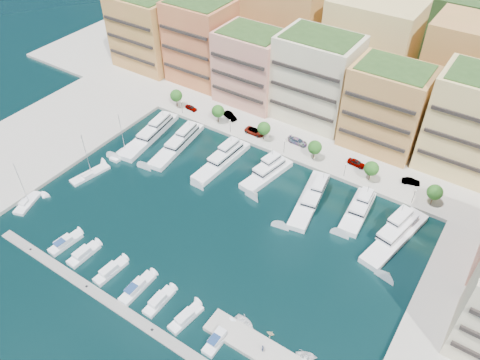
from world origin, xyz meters
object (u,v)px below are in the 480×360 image
(tree_0, at_px, (176,96))
(cruiser_3, at_px, (110,271))
(lamppost_1, at_px, (230,124))
(car_3, at_px, (298,141))
(cruiser_6, at_px, (186,318))
(car_4, at_px, (356,163))
(yacht_3, at_px, (268,172))
(yacht_5, at_px, (359,209))
(car_2, at_px, (255,131))
(person_0, at_px, (263,348))
(yacht_1, at_px, (179,143))
(cruiser_4, at_px, (137,288))
(cruiser_7, at_px, (218,339))
(lamppost_3, at_px, (345,168))
(tree_4, at_px, (371,169))
(car_0, at_px, (191,108))
(yacht_6, at_px, (397,234))
(tender_1, at_px, (270,333))
(sailboat_1, at_px, (90,175))
(cruiser_5, at_px, (159,302))
(car_1, at_px, (230,116))
(tree_2, at_px, (264,128))
(cruiser_2, at_px, (84,254))
(tree_1, at_px, (218,111))
(lamppost_0, at_px, (182,105))
(sailboat_2, at_px, (124,152))
(tender_0, at_px, (245,323))
(yacht_0, at_px, (152,133))
(yacht_2, at_px, (223,159))
(lamppost_2, at_px, (284,144))
(sailboat_0, at_px, (27,203))
(cruiser_1, at_px, (65,243))
(lamppost_4, at_px, (414,194))
(car_5, at_px, (411,181))
(tender_2, at_px, (306,357))

(tree_0, xyz_separation_m, cruiser_3, (29.45, -58.09, -4.20))
(lamppost_1, relative_size, car_3, 0.76)
(cruiser_6, distance_m, car_4, 62.41)
(yacht_3, distance_m, yacht_5, 25.39)
(car_2, distance_m, person_0, 67.94)
(yacht_1, bearing_deg, tree_0, 130.66)
(cruiser_4, bearing_deg, cruiser_7, 0.04)
(lamppost_3, xyz_separation_m, yacht_3, (-17.24, -9.79, -2.62))
(tree_4, xyz_separation_m, car_0, (-58.96, 0.79, -3.05))
(yacht_6, height_order, tender_1, yacht_6)
(tree_4, bearing_deg, sailboat_1, -148.50)
(cruiser_5, bearing_deg, sailboat_1, 154.38)
(tree_0, height_order, car_1, tree_0)
(cruiser_5, bearing_deg, yacht_5, 63.50)
(tree_2, height_order, cruiser_2, tree_2)
(tree_1, bearing_deg, cruiser_2, -84.93)
(lamppost_0, xyz_separation_m, tender_1, (61.25, -49.36, -3.41))
(yacht_5, height_order, sailboat_1, sailboat_1)
(cruiser_6, bearing_deg, lamppost_3, 81.71)
(sailboat_2, distance_m, tender_0, 63.30)
(yacht_0, xyz_separation_m, yacht_2, (24.48, 1.66, 0.00))
(lamppost_1, xyz_separation_m, tender_1, (43.25, -49.36, -3.41))
(yacht_2, height_order, tender_0, yacht_2)
(lamppost_1, relative_size, cruiser_3, 0.52)
(lamppost_3, bearing_deg, cruiser_4, -110.50)
(lamppost_2, distance_m, sailboat_1, 52.68)
(yacht_5, bearing_deg, cruiser_6, -109.36)
(tree_2, distance_m, cruiser_3, 58.29)
(yacht_3, bearing_deg, car_1, 145.69)
(cruiser_4, distance_m, tender_1, 28.85)
(yacht_3, distance_m, cruiser_6, 46.90)
(lamppost_3, xyz_separation_m, car_2, (-29.52, 3.15, -2.00))
(lamppost_3, xyz_separation_m, cruiser_2, (-36.85, -55.78, -3.28))
(tender_0, bearing_deg, tree_0, 57.61)
(tree_1, relative_size, car_1, 1.08)
(sailboat_0, bearing_deg, lamppost_2, 50.50)
(tree_4, height_order, lamppost_3, tree_4)
(cruiser_1, relative_size, cruiser_6, 1.01)
(lamppost_3, distance_m, lamppost_4, 18.00)
(lamppost_3, height_order, car_1, lamppost_3)
(car_5, bearing_deg, yacht_5, 137.46)
(cruiser_3, relative_size, tender_1, 5.04)
(car_3, bearing_deg, tender_0, -161.29)
(tree_2, distance_m, sailboat_0, 64.86)
(tree_4, relative_size, cruiser_1, 0.70)
(cruiser_1, distance_m, tender_2, 58.20)
(yacht_5, distance_m, sailboat_2, 65.44)
(tender_1, bearing_deg, cruiser_4, 95.43)
(yacht_0, xyz_separation_m, car_0, (1.78, 16.45, 0.48))
(cruiser_2, xyz_separation_m, cruiser_3, (8.29, -0.00, -0.00))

